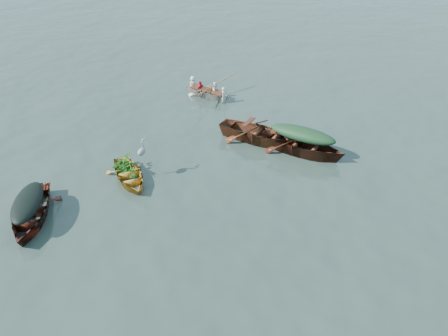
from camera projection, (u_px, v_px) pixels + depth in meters
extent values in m
plane|color=#2F433A|center=(180.00, 208.00, 13.94)|extent=(140.00, 140.00, 0.00)
imported|color=#BA7224|center=(130.00, 181.00, 15.33)|extent=(3.12, 3.00, 0.81)
imported|color=#491C11|center=(33.00, 220.00, 13.43)|extent=(3.25, 4.14, 1.00)
imported|color=#431A0F|center=(300.00, 153.00, 16.99)|extent=(4.96, 2.22, 1.14)
imported|color=#602B18|center=(262.00, 142.00, 17.74)|extent=(5.28, 2.15, 1.25)
imported|color=silver|center=(208.00, 97.00, 21.88)|extent=(3.69, 1.87, 0.80)
ellipsoid|color=black|center=(27.00, 202.00, 13.06)|extent=(1.79, 2.28, 0.40)
ellipsoid|color=#193E23|center=(302.00, 134.00, 16.55)|extent=(2.73, 1.22, 0.52)
imported|color=#28641A|center=(124.00, 156.00, 15.39)|extent=(1.14, 1.12, 0.60)
imported|color=silver|center=(208.00, 82.00, 21.47)|extent=(2.63, 1.52, 0.76)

